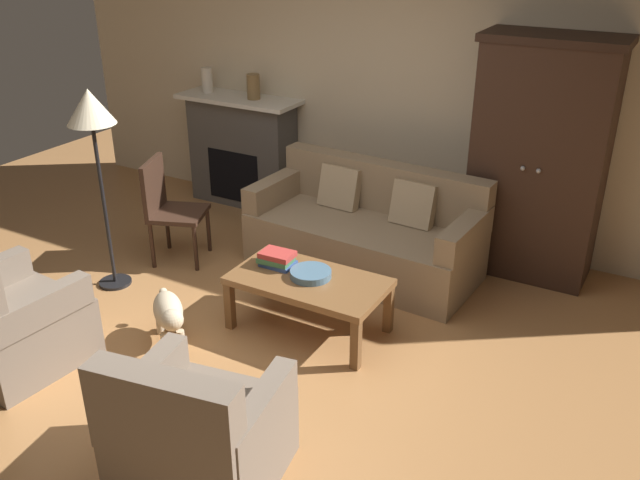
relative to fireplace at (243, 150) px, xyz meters
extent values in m
plane|color=#B27A47|center=(1.55, -2.30, -0.57)|extent=(9.60, 9.60, 0.00)
cube|color=beige|center=(1.55, 0.25, 0.83)|extent=(7.20, 0.10, 2.80)
cube|color=#4C4947|center=(0.00, 0.00, -0.03)|extent=(1.10, 0.36, 1.08)
cube|color=black|center=(0.00, -0.18, -0.23)|extent=(0.60, 0.01, 0.52)
cube|color=white|center=(0.00, -0.02, 0.53)|extent=(1.26, 0.48, 0.04)
cube|color=#382319|center=(2.95, -0.08, 0.38)|extent=(1.00, 0.52, 1.89)
cube|color=#2F1E15|center=(2.95, -0.08, 1.35)|extent=(1.06, 0.55, 0.06)
sphere|color=#ADAFB5|center=(2.89, -0.35, 0.41)|extent=(0.04, 0.04, 0.04)
sphere|color=#ADAFB5|center=(3.01, -0.35, 0.41)|extent=(0.04, 0.04, 0.04)
cube|color=#937A5B|center=(1.75, -0.76, -0.35)|extent=(1.94, 0.95, 0.44)
cube|color=#937A5B|center=(1.77, -0.42, 0.08)|extent=(1.91, 0.29, 0.42)
cube|color=#937A5B|center=(0.87, -0.71, -0.02)|extent=(0.21, 0.81, 0.22)
cube|color=#937A5B|center=(2.63, -0.81, -0.02)|extent=(0.21, 0.81, 0.22)
cube|color=tan|center=(1.41, -0.54, 0.04)|extent=(0.37, 0.21, 0.37)
cube|color=tan|center=(2.11, -0.58, 0.04)|extent=(0.37, 0.21, 0.37)
cube|color=brown|center=(1.82, -1.79, -0.17)|extent=(1.10, 0.60, 0.05)
cube|color=brown|center=(1.31, -2.05, -0.38)|extent=(0.06, 0.06, 0.37)
cube|color=brown|center=(2.33, -2.05, -0.38)|extent=(0.06, 0.06, 0.37)
cube|color=brown|center=(1.31, -1.53, -0.38)|extent=(0.06, 0.06, 0.37)
cube|color=brown|center=(2.33, -1.53, -0.38)|extent=(0.06, 0.06, 0.37)
cylinder|color=slate|center=(1.83, -1.76, -0.12)|extent=(0.29, 0.29, 0.05)
cube|color=#38569E|center=(1.53, -1.73, -0.13)|extent=(0.24, 0.17, 0.03)
cube|color=#427A4C|center=(1.52, -1.73, -0.10)|extent=(0.25, 0.19, 0.04)
cube|color=#B73833|center=(1.53, -1.73, -0.06)|extent=(0.25, 0.18, 0.04)
cylinder|color=beige|center=(-0.38, -0.02, 0.68)|extent=(0.11, 0.11, 0.25)
cylinder|color=olive|center=(0.18, -0.02, 0.67)|extent=(0.13, 0.13, 0.24)
cube|color=#756656|center=(0.33, -3.07, -0.36)|extent=(0.82, 0.82, 0.42)
cube|color=#756656|center=(0.66, -3.10, -0.05)|extent=(0.18, 0.71, 0.20)
cube|color=#756656|center=(2.08, -3.31, -0.36)|extent=(0.87, 0.87, 0.42)
cube|color=#756656|center=(2.13, -3.62, 0.08)|extent=(0.78, 0.28, 0.46)
cube|color=#756656|center=(2.41, -3.26, -0.05)|extent=(0.23, 0.71, 0.20)
cube|color=#756656|center=(1.75, -3.37, -0.05)|extent=(0.23, 0.71, 0.20)
cube|color=#382319|center=(0.29, -1.36, -0.14)|extent=(0.57, 0.57, 0.04)
cylinder|color=#382319|center=(0.53, -1.46, -0.36)|extent=(0.04, 0.04, 0.41)
cylinder|color=#382319|center=(0.39, -1.11, -0.36)|extent=(0.04, 0.04, 0.41)
cylinder|color=#382319|center=(0.18, -1.60, -0.36)|extent=(0.04, 0.04, 0.41)
cylinder|color=#382319|center=(0.04, -1.25, -0.36)|extent=(0.04, 0.04, 0.41)
cube|color=#382319|center=(0.10, -1.43, 0.11)|extent=(0.20, 0.42, 0.45)
cylinder|color=black|center=(0.10, -1.98, -0.56)|extent=(0.26, 0.26, 0.02)
cylinder|color=black|center=(0.10, -1.98, 0.11)|extent=(0.03, 0.03, 1.36)
cone|color=beige|center=(0.10, -1.98, 0.90)|extent=(0.36, 0.36, 0.26)
ellipsoid|color=beige|center=(1.04, -2.40, -0.32)|extent=(0.43, 0.41, 0.22)
sphere|color=beige|center=(1.22, -2.55, -0.26)|extent=(0.15, 0.15, 0.15)
cylinder|color=beige|center=(1.17, -2.43, -0.50)|extent=(0.06, 0.06, 0.14)
cylinder|color=beige|center=(1.10, -2.52, -0.50)|extent=(0.06, 0.06, 0.14)
cylinder|color=beige|center=(0.99, -2.28, -0.50)|extent=(0.06, 0.06, 0.14)
cylinder|color=beige|center=(0.92, -2.36, -0.50)|extent=(0.06, 0.06, 0.14)
sphere|color=beige|center=(0.87, -2.25, -0.30)|extent=(0.06, 0.06, 0.06)
camera|label=1|loc=(3.97, -5.42, 2.16)|focal=38.29mm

